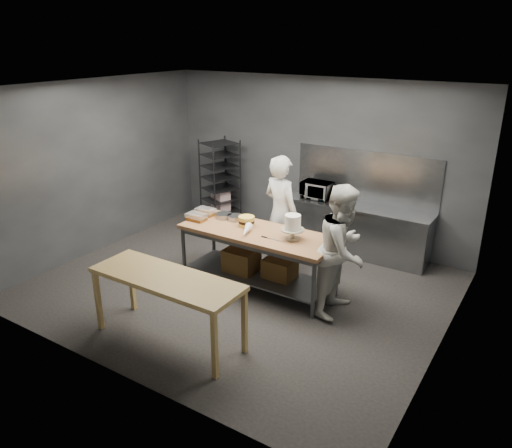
{
  "coord_description": "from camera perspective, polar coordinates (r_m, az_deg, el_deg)",
  "views": [
    {
      "loc": [
        3.92,
        -5.67,
        3.67
      ],
      "look_at": [
        0.22,
        0.13,
        1.05
      ],
      "focal_mm": 35.0,
      "sensor_mm": 36.0,
      "label": 1
    }
  ],
  "objects": [
    {
      "name": "frosted_cake_stand",
      "position": [
        7.09,
        4.22,
        -0.05
      ],
      "size": [
        0.34,
        0.34,
        0.37
      ],
      "color": "#A49B83",
      "rests_on": "work_table"
    },
    {
      "name": "back_wall",
      "position": [
        9.32,
        6.79,
        7.22
      ],
      "size": [
        6.0,
        0.04,
        3.0
      ],
      "primitive_type": "cube",
      "color": "#4C4F54",
      "rests_on": "ground"
    },
    {
      "name": "offset_spatula",
      "position": [
        7.18,
        1.53,
        -1.66
      ],
      "size": [
        0.36,
        0.02,
        0.02
      ],
      "color": "slate",
      "rests_on": "work_table"
    },
    {
      "name": "chef_behind",
      "position": [
        8.06,
        2.87,
        1.19
      ],
      "size": [
        0.8,
        0.64,
        1.92
      ],
      "primitive_type": "imported",
      "rotation": [
        0.0,
        0.0,
        2.86
      ],
      "color": "silver",
      "rests_on": "ground"
    },
    {
      "name": "splashback_panel",
      "position": [
        8.96,
        12.45,
        5.33
      ],
      "size": [
        2.6,
        0.02,
        0.9
      ],
      "primitive_type": "cube",
      "color": "slate",
      "rests_on": "back_counter"
    },
    {
      "name": "ground",
      "position": [
        7.81,
        -1.88,
        -7.21
      ],
      "size": [
        6.0,
        6.0,
        0.0
      ],
      "primitive_type": "plane",
      "color": "black",
      "rests_on": "ground"
    },
    {
      "name": "cake_pans",
      "position": [
        7.95,
        -3.1,
        0.85
      ],
      "size": [
        0.46,
        0.28,
        0.07
      ],
      "color": "gray",
      "rests_on": "work_table"
    },
    {
      "name": "near_counter",
      "position": [
        6.27,
        -10.19,
        -6.64
      ],
      "size": [
        2.0,
        0.7,
        0.9
      ],
      "color": "olive",
      "rests_on": "ground"
    },
    {
      "name": "speed_rack",
      "position": [
        10.1,
        -4.11,
        4.61
      ],
      "size": [
        0.8,
        0.83,
        1.75
      ],
      "color": "black",
      "rests_on": "ground"
    },
    {
      "name": "piping_bag",
      "position": [
        7.31,
        -1.14,
        -0.77
      ],
      "size": [
        0.25,
        0.4,
        0.12
      ],
      "primitive_type": "cone",
      "rotation": [
        1.57,
        0.0,
        0.36
      ],
      "color": "white",
      "rests_on": "work_table"
    },
    {
      "name": "back_counter",
      "position": [
        8.97,
        11.33,
        -0.62
      ],
      "size": [
        2.6,
        0.6,
        0.9
      ],
      "color": "slate",
      "rests_on": "ground"
    },
    {
      "name": "layer_cake",
      "position": [
        7.61,
        -1.09,
        0.31
      ],
      "size": [
        0.25,
        0.25,
        0.16
      ],
      "color": "#F7CA4E",
      "rests_on": "work_table"
    },
    {
      "name": "microwave",
      "position": [
        9.07,
        6.98,
        3.88
      ],
      "size": [
        0.54,
        0.37,
        0.3
      ],
      "primitive_type": "imported",
      "color": "black",
      "rests_on": "back_counter"
    },
    {
      "name": "pastry_clamshells",
      "position": [
        8.04,
        -6.3,
        1.12
      ],
      "size": [
        0.34,
        0.48,
        0.11
      ],
      "color": "brown",
      "rests_on": "work_table"
    },
    {
      "name": "work_table",
      "position": [
        7.59,
        0.18,
        -3.24
      ],
      "size": [
        2.4,
        0.9,
        0.92
      ],
      "color": "#8F5E39",
      "rests_on": "ground"
    },
    {
      "name": "chef_right",
      "position": [
        6.89,
        9.9,
        -2.97
      ],
      "size": [
        0.71,
        0.9,
        1.85
      ],
      "primitive_type": "imported",
      "rotation": [
        0.0,
        0.0,
        1.56
      ],
      "color": "beige",
      "rests_on": "ground"
    }
  ]
}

